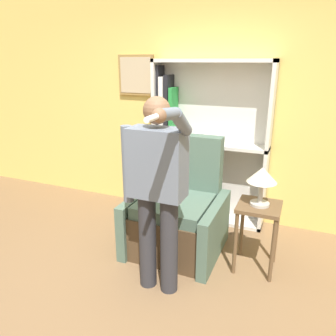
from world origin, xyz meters
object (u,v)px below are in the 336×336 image
person_standing (157,186)px  table_lamp (262,177)px  bookcase (196,144)px  armchair (178,215)px  side_table (258,219)px

person_standing → table_lamp: 0.98m
bookcase → armchair: size_ratio=1.66×
bookcase → armchair: 0.99m
side_table → table_lamp: bearing=-90.0°
side_table → armchair: bearing=174.4°
armchair → table_lamp: bearing=-5.6°
armchair → table_lamp: 1.00m
armchair → side_table: size_ratio=1.76×
side_table → bookcase: bearing=135.7°
armchair → person_standing: size_ratio=0.70×
side_table → table_lamp: (0.00, -0.00, 0.41)m
table_lamp → armchair: bearing=174.4°
bookcase → side_table: size_ratio=2.92×
person_standing → side_table: 1.07m
armchair → side_table: bearing=-5.6°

